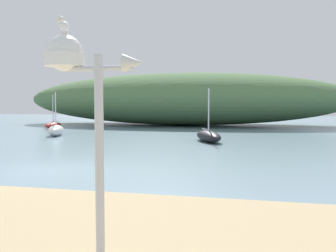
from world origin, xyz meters
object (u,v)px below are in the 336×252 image
Objects in this scene: mast_structure at (76,75)px; sailboat_inner_mooring at (208,136)px; seagull_on_radar at (64,25)px; sailboat_west_reach at (56,130)px; sailboat_off_point at (53,125)px.

mast_structure is 0.84× the size of sailboat_inner_mooring.
seagull_on_radar is at bearing -89.64° from sailboat_inner_mooring.
mast_structure is 0.96× the size of sailboat_west_reach.
sailboat_west_reach is (-11.53, 1.85, 0.04)m from sailboat_inner_mooring.
sailboat_west_reach is at bearing 170.89° from sailboat_inner_mooring.
sailboat_inner_mooring reaches higher than sailboat_west_reach.
sailboat_off_point is at bearing 121.40° from sailboat_west_reach.
mast_structure is at bearing -59.25° from sailboat_off_point.
sailboat_west_reach reaches higher than sailboat_off_point.
seagull_on_radar is at bearing -59.51° from sailboat_off_point.
sailboat_inner_mooring is (16.11, -9.34, 0.05)m from sailboat_off_point.
mast_structure is 18.35m from sailboat_inner_mooring.
sailboat_inner_mooring is 1.14× the size of sailboat_west_reach.
mast_structure is 9.96× the size of seagull_on_radar.
sailboat_west_reach is at bearing -58.60° from sailboat_off_point.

